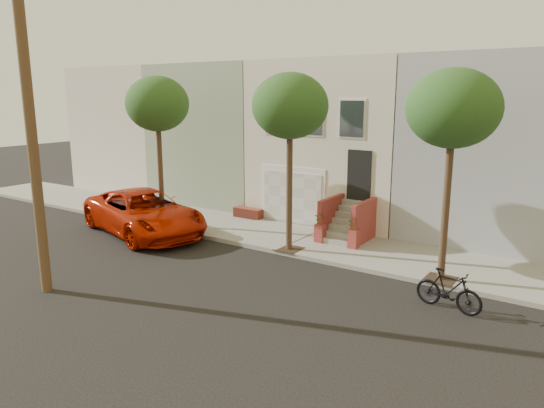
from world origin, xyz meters
The scene contains 9 objects.
ground centered at (0.00, 0.00, 0.00)m, with size 90.00×90.00×0.00m, color black.
sidewalk centered at (0.00, 5.35, 0.07)m, with size 40.00×3.70×0.15m, color gray.
house_row centered at (0.00, 11.19, 3.64)m, with size 33.10×11.70×7.00m.
tree_left centered at (-5.50, 3.90, 5.26)m, with size 2.70×2.57×6.30m.
tree_mid centered at (1.00, 3.90, 5.26)m, with size 2.70×2.57×6.30m.
tree_right centered at (6.50, 3.90, 5.26)m, with size 2.70×2.57×6.30m.
utility_pole centered at (8.00, -3.20, 5.19)m, with size 23.60×1.22×10.00m.
pickup_truck centered at (-5.37, 2.74, 0.90)m, with size 2.99×6.49×1.80m, color #B21900.
motorcycle centered at (7.21, 2.08, 0.56)m, with size 0.52×1.85×1.11m, color black.
Camera 1 is at (10.44, -11.16, 5.72)m, focal length 33.46 mm.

